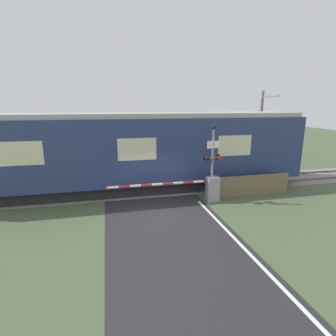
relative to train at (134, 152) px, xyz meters
name	(u,v)px	position (x,y,z in m)	size (l,w,h in m)	color
ground_plane	(160,214)	(0.71, -3.65, -2.15)	(80.00, 80.00, 0.00)	#475638
track_bed	(148,188)	(0.71, 0.00, -2.12)	(36.00, 3.20, 0.13)	slate
train	(134,152)	(0.00, 0.00, 0.00)	(18.62, 3.19, 4.20)	black
crossing_barrier	(205,188)	(3.11, -2.66, -1.47)	(5.42, 0.44, 1.21)	gray
signal_post	(213,159)	(3.47, -2.64, -0.04)	(0.88, 0.26, 3.69)	gray
catenary_pole	(260,130)	(8.95, 2.18, 0.76)	(0.20, 1.90, 5.53)	slate
roadside_fence	(250,186)	(5.68, -2.44, -1.60)	(4.40, 0.06, 1.10)	#726047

